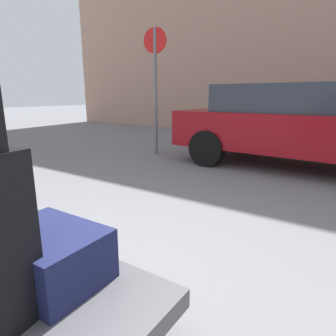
{
  "coord_description": "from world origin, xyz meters",
  "views": [
    {
      "loc": [
        1.22,
        -0.63,
        1.24
      ],
      "look_at": [
        0.0,
        1.2,
        0.69
      ],
      "focal_mm": 31.25,
      "sensor_mm": 36.0,
      "label": 1
    }
  ],
  "objects": [
    {
      "name": "luggage_cart",
      "position": [
        0.0,
        0.0,
        0.27
      ],
      "size": [
        1.27,
        0.88,
        0.34
      ],
      "color": "#4C4C51",
      "rests_on": "ground_plane"
    },
    {
      "name": "no_parking_sign",
      "position": [
        -2.47,
        4.44,
        1.57
      ],
      "size": [
        0.5,
        0.11,
        2.55
      ],
      "color": "slate",
      "rests_on": "ground_plane"
    },
    {
      "name": "suitcase_navy_front_right",
      "position": [
        0.01,
        0.12,
        0.47
      ],
      "size": [
        0.55,
        0.42,
        0.26
      ],
      "primitive_type": "cube",
      "rotation": [
        0.0,
        0.0,
        0.02
      ],
      "color": "#191E47",
      "rests_on": "luggage_cart"
    },
    {
      "name": "parked_car",
      "position": [
        0.34,
        4.83,
        0.76
      ],
      "size": [
        4.37,
        2.06,
        1.42
      ],
      "color": "maroon",
      "rests_on": "ground_plane"
    }
  ]
}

